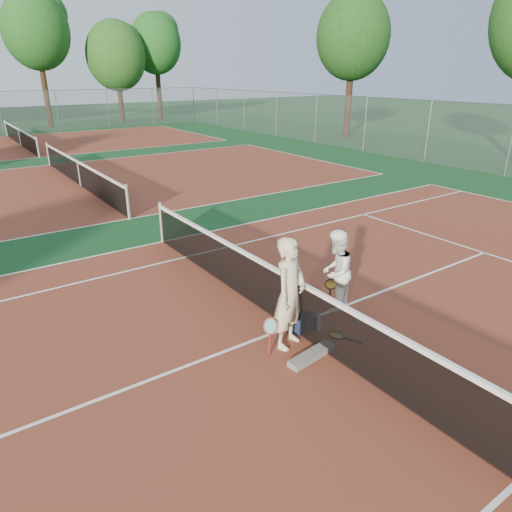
# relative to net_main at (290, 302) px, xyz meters

# --- Properties ---
(ground) EXTENTS (130.00, 130.00, 0.00)m
(ground) POSITION_rel_net_main_xyz_m (0.00, 0.00, -0.51)
(ground) COLOR #0F3919
(ground) RESTS_ON ground
(court_main) EXTENTS (23.77, 10.97, 0.01)m
(court_main) POSITION_rel_net_main_xyz_m (0.00, 0.00, -0.51)
(court_main) COLOR maroon
(court_main) RESTS_ON ground
(court_far_a) EXTENTS (23.77, 10.97, 0.01)m
(court_far_a) POSITION_rel_net_main_xyz_m (0.00, 13.50, -0.51)
(court_far_a) COLOR maroon
(court_far_a) RESTS_ON ground
(court_far_b) EXTENTS (23.77, 10.97, 0.01)m
(court_far_b) POSITION_rel_net_main_xyz_m (0.00, 27.00, -0.51)
(court_far_b) COLOR maroon
(court_far_b) RESTS_ON ground
(net_main) EXTENTS (0.10, 10.98, 1.02)m
(net_main) POSITION_rel_net_main_xyz_m (0.00, 0.00, 0.00)
(net_main) COLOR black
(net_main) RESTS_ON ground
(net_far_a) EXTENTS (0.10, 10.98, 1.02)m
(net_far_a) POSITION_rel_net_main_xyz_m (0.00, 13.50, 0.00)
(net_far_a) COLOR black
(net_far_a) RESTS_ON ground
(net_far_b) EXTENTS (0.10, 10.98, 1.02)m
(net_far_b) POSITION_rel_net_main_xyz_m (0.00, 27.00, 0.00)
(net_far_b) COLOR black
(net_far_b) RESTS_ON ground
(fence_back) EXTENTS (32.00, 0.06, 3.00)m
(fence_back) POSITION_rel_net_main_xyz_m (0.00, 34.00, 0.99)
(fence_back) COLOR slate
(fence_back) RESTS_ON ground
(fence_right) EXTENTS (0.06, 54.50, 3.00)m
(fence_right) POSITION_rel_net_main_xyz_m (16.00, 6.75, 0.99)
(fence_right) COLOR slate
(fence_right) RESTS_ON ground
(player_a) EXTENTS (0.82, 0.70, 1.91)m
(player_a) POSITION_rel_net_main_xyz_m (-0.35, -0.41, 0.45)
(player_a) COLOR beige
(player_a) RESTS_ON ground
(player_b) EXTENTS (0.94, 0.87, 1.54)m
(player_b) POSITION_rel_net_main_xyz_m (1.18, 0.08, 0.26)
(player_b) COLOR white
(player_b) RESTS_ON ground
(racket_red) EXTENTS (0.39, 0.39, 0.56)m
(racket_red) POSITION_rel_net_main_xyz_m (-0.69, -0.36, -0.23)
(racket_red) COLOR maroon
(racket_red) RESTS_ON ground
(racket_black_held) EXTENTS (0.35, 0.34, 0.58)m
(racket_black_held) POSITION_rel_net_main_xyz_m (1.21, 0.21, -0.22)
(racket_black_held) COLOR black
(racket_black_held) RESTS_ON ground
(racket_spare) EXTENTS (0.48, 0.66, 0.03)m
(racket_spare) POSITION_rel_net_main_xyz_m (0.50, -0.71, -0.49)
(racket_spare) COLOR black
(racket_spare) RESTS_ON ground
(sports_bag_navy) EXTENTS (0.46, 0.39, 0.30)m
(sports_bag_navy) POSITION_rel_net_main_xyz_m (0.09, -0.15, -0.36)
(sports_bag_navy) COLOR black
(sports_bag_navy) RESTS_ON ground
(sports_bag_purple) EXTENTS (0.38, 0.32, 0.26)m
(sports_bag_purple) POSITION_rel_net_main_xyz_m (0.27, -0.19, -0.38)
(sports_bag_purple) COLOR #27102C
(sports_bag_purple) RESTS_ON ground
(net_cover_canvas) EXTENTS (0.97, 0.35, 0.10)m
(net_cover_canvas) POSITION_rel_net_main_xyz_m (-0.29, -0.96, -0.46)
(net_cover_canvas) COLOR slate
(net_cover_canvas) RESTS_ON ground
(water_bottle) EXTENTS (0.09, 0.09, 0.30)m
(water_bottle) POSITION_rel_net_main_xyz_m (0.37, -0.37, -0.36)
(water_bottle) COLOR silver
(water_bottle) RESTS_ON ground
(tree_back_3) EXTENTS (5.12, 5.12, 10.25)m
(tree_back_3) POSITION_rel_net_main_xyz_m (3.98, 37.01, 6.76)
(tree_back_3) COLOR #382314
(tree_back_3) RESTS_ON ground
(tree_back_4) EXTENTS (5.09, 5.09, 8.54)m
(tree_back_4) POSITION_rel_net_main_xyz_m (10.18, 36.96, 5.08)
(tree_back_4) COLOR #382314
(tree_back_4) RESTS_ON ground
(tree_back_5) EXTENTS (4.69, 4.69, 9.44)m
(tree_back_5) POSITION_rel_net_main_xyz_m (14.28, 37.74, 6.20)
(tree_back_5) COLOR #382314
(tree_back_5) RESTS_ON ground
(tree_right_1) EXTENTS (4.79, 4.79, 9.23)m
(tree_right_1) POSITION_rel_net_main_xyz_m (19.51, 17.89, 5.94)
(tree_right_1) COLOR #382314
(tree_right_1) RESTS_ON ground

